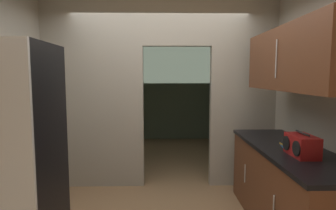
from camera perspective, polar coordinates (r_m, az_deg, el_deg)
kitchen_partition at (r=4.08m, az=-2.60°, el=3.26°), size 3.36×0.12×2.69m
adjoining_room_shell at (r=6.19m, az=-1.44°, el=3.32°), size 3.36×3.18×2.69m
refrigerator at (r=2.71m, az=-30.43°, el=-9.42°), size 0.81×0.73×1.89m
lower_cabinet_run at (r=3.29m, az=23.30°, el=-15.53°), size 0.67×1.97×0.89m
upper_cabinet_counterside at (r=3.08m, az=24.33°, el=8.58°), size 0.36×1.77×0.63m
boombox at (r=2.87m, az=25.56°, el=-7.46°), size 0.20×0.34×0.22m
book_stack at (r=3.17m, az=23.22°, el=-7.41°), size 0.14×0.17×0.05m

